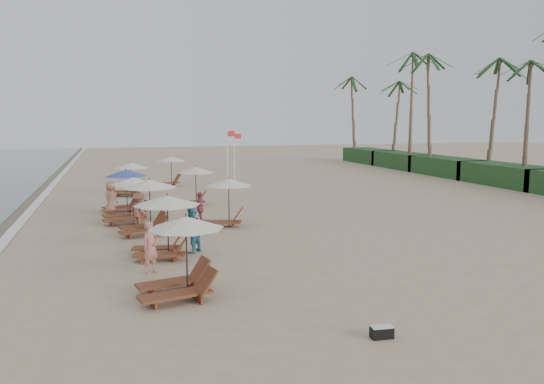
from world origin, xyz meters
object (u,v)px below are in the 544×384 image
object	(u,v)px
inland_station_1	(193,180)
flag_pole_near	(228,156)
lounger_station_4	(123,190)
lounger_station_5	(128,178)
beachgoer_far_a	(200,208)
beachgoer_far_b	(111,198)
inland_station_0	(225,197)
lounger_station_0	(178,260)
beachgoer_near	(151,247)
beachgoer_mid_b	(139,211)
lounger_station_1	(163,224)
inland_station_2	(168,169)
beachgoer_mid_a	(191,230)
duffel_bag	(382,332)
lounger_station_3	(127,202)
lounger_station_2	(145,206)

from	to	relation	value
inland_station_1	flag_pole_near	xyz separation A→B (m)	(3.36, 6.01, 0.98)
lounger_station_4	lounger_station_5	xyz separation A→B (m)	(0.49, 6.52, -0.03)
beachgoer_far_a	beachgoer_far_b	world-z (taller)	beachgoer_far_b
lounger_station_5	inland_station_0	size ratio (longest dim) A/B	0.93
lounger_station_0	flag_pole_near	xyz separation A→B (m)	(6.24, 22.27, 1.36)
lounger_station_4	beachgoer_near	size ratio (longest dim) A/B	1.49
lounger_station_5	beachgoer_mid_b	distance (m)	11.34
lounger_station_1	inland_station_2	world-z (taller)	lounger_station_1
beachgoer_near	beachgoer_mid_a	world-z (taller)	beachgoer_mid_a
beachgoer_mid_a	duffel_bag	world-z (taller)	beachgoer_mid_a
flag_pole_near	duffel_bag	bearing A→B (deg)	-94.57
beachgoer_far_a	lounger_station_4	bearing A→B (deg)	-139.18
lounger_station_4	beachgoer_near	xyz separation A→B (m)	(0.59, -12.17, -0.34)
lounger_station_0	lounger_station_3	distance (m)	11.87
lounger_station_2	beachgoer_far_a	world-z (taller)	lounger_station_2
beachgoer_near	beachgoer_far_a	xyz separation A→B (m)	(2.83, 7.55, -0.07)
lounger_station_5	beachgoer_mid_b	bearing A→B (deg)	-89.51
lounger_station_4	beachgoer_near	world-z (taller)	lounger_station_4
lounger_station_0	beachgoer_far_a	bearing A→B (deg)	77.47
lounger_station_1	duffel_bag	world-z (taller)	lounger_station_1
lounger_station_5	beachgoer_near	xyz separation A→B (m)	(0.10, -18.69, -0.31)
lounger_station_3	beachgoer_mid_a	xyz separation A→B (m)	(2.10, -6.90, -0.12)
beachgoer_far_a	beachgoer_mid_b	bearing A→B (deg)	-81.69
beachgoer_near	flag_pole_near	distance (m)	20.85
lounger_station_3	beachgoer_mid_b	bearing A→B (deg)	-76.57
lounger_station_4	lounger_station_5	bearing A→B (deg)	85.68
lounger_station_1	inland_station_1	world-z (taller)	lounger_station_1
beachgoer_near	beachgoer_far_b	distance (m)	11.67
lounger_station_5	duffel_bag	size ratio (longest dim) A/B	4.69
lounger_station_0	inland_station_1	distance (m)	16.51
inland_station_2	beachgoer_mid_a	xyz separation A→B (m)	(-1.29, -20.62, -0.44)
beachgoer_mid_a	beachgoer_far_a	size ratio (longest dim) A/B	1.10
beachgoer_far_a	duffel_bag	world-z (taller)	beachgoer_far_a
lounger_station_0	inland_station_0	world-z (taller)	lounger_station_0
inland_station_2	duffel_bag	world-z (taller)	inland_station_2
beachgoer_far_b	inland_station_1	bearing A→B (deg)	-30.09
inland_station_0	flag_pole_near	bearing A→B (deg)	77.33
lounger_station_1	lounger_station_2	world-z (taller)	lounger_station_2
beachgoer_mid_a	lounger_station_2	bearing A→B (deg)	-114.01
lounger_station_1	duffel_bag	xyz separation A→B (m)	(4.11, -8.78, -1.11)
flag_pole_near	lounger_station_0	bearing A→B (deg)	-105.65
inland_station_2	beachgoer_far_a	xyz separation A→B (m)	(-0.12, -15.36, -0.53)
duffel_bag	beachgoer_mid_b	bearing A→B (deg)	108.25
inland_station_1	lounger_station_1	bearing A→B (deg)	-103.78
lounger_station_0	lounger_station_3	world-z (taller)	lounger_station_0
inland_station_0	flag_pole_near	world-z (taller)	flag_pole_near
lounger_station_4	duffel_bag	size ratio (longest dim) A/B	4.79
lounger_station_1	lounger_station_3	xyz separation A→B (m)	(-1.02, 7.28, -0.25)
flag_pole_near	beachgoer_mid_a	bearing A→B (deg)	-106.53
lounger_station_4	inland_station_0	xyz separation A→B (m)	(4.54, -5.23, 0.20)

